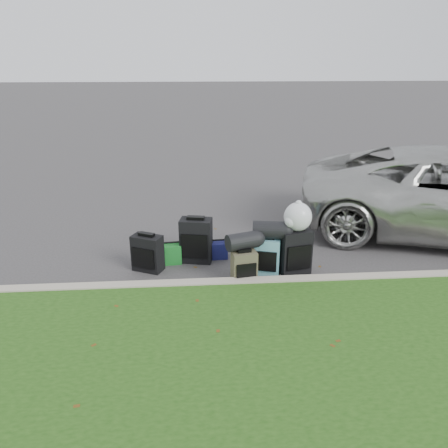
{
  "coord_description": "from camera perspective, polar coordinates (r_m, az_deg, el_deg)",
  "views": [
    {
      "loc": [
        -0.6,
        -6.49,
        3.1
      ],
      "look_at": [
        -0.1,
        0.2,
        0.55
      ],
      "focal_mm": 35.0,
      "sensor_mm": 36.0,
      "label": 1
    }
  ],
  "objects": [
    {
      "name": "curb",
      "position": [
        6.3,
        1.73,
        -7.91
      ],
      "size": [
        120.0,
        0.18,
        0.15
      ],
      "primitive_type": "cube",
      "color": "#9E937F",
      "rests_on": "ground"
    },
    {
      "name": "suitcase_teal",
      "position": [
        6.69,
        5.58,
        -4.19
      ],
      "size": [
        0.45,
        0.34,
        0.57
      ],
      "primitive_type": "cube",
      "rotation": [
        0.0,
        0.0,
        -0.27
      ],
      "color": "teal",
      "rests_on": "ground"
    },
    {
      "name": "suitcase_large_black_right",
      "position": [
        6.74,
        9.23,
        -3.58
      ],
      "size": [
        0.51,
        0.37,
        0.69
      ],
      "primitive_type": "cube",
      "rotation": [
        0.0,
        0.0,
        0.22
      ],
      "color": "black",
      "rests_on": "ground"
    },
    {
      "name": "duffel_right",
      "position": [
        6.54,
        5.89,
        -0.78
      ],
      "size": [
        0.52,
        0.35,
        0.27
      ],
      "primitive_type": "cylinder",
      "rotation": [
        0.0,
        1.57,
        -0.16
      ],
      "color": "black",
      "rests_on": "suitcase_teal"
    },
    {
      "name": "duffel_left",
      "position": [
        6.35,
        2.46,
        -2.24
      ],
      "size": [
        0.53,
        0.39,
        0.26
      ],
      "primitive_type": "cylinder",
      "rotation": [
        0.0,
        1.57,
        0.33
      ],
      "color": "black",
      "rests_on": "suitcase_olive"
    },
    {
      "name": "trash_bag",
      "position": [
        6.55,
        9.62,
        0.94
      ],
      "size": [
        0.42,
        0.42,
        0.42
      ],
      "primitive_type": "sphere",
      "color": "silver",
      "rests_on": "suitcase_large_black_right"
    },
    {
      "name": "suitcase_olive",
      "position": [
        6.41,
        2.64,
        -5.67
      ],
      "size": [
        0.39,
        0.28,
        0.49
      ],
      "primitive_type": "cube",
      "rotation": [
        0.0,
        0.0,
        0.17
      ],
      "color": "#3C3927",
      "rests_on": "ground"
    },
    {
      "name": "tote_green",
      "position": [
        7.09,
        -6.76,
        -3.87
      ],
      "size": [
        0.3,
        0.25,
        0.31
      ],
      "primitive_type": "cube",
      "rotation": [
        0.0,
        0.0,
        0.11
      ],
      "color": "#1A7726",
      "rests_on": "ground"
    },
    {
      "name": "ground",
      "position": [
        7.22,
        0.91,
        -4.63
      ],
      "size": [
        120.0,
        120.0,
        0.0
      ],
      "primitive_type": "plane",
      "color": "#383535",
      "rests_on": "ground"
    },
    {
      "name": "tote_navy",
      "position": [
        7.22,
        -0.62,
        -3.4
      ],
      "size": [
        0.27,
        0.22,
        0.28
      ],
      "primitive_type": "cube",
      "rotation": [
        0.0,
        0.0,
        0.06
      ],
      "color": "#16194F",
      "rests_on": "ground"
    },
    {
      "name": "suitcase_large_black_left",
      "position": [
        7.04,
        -3.66,
        -2.14
      ],
      "size": [
        0.55,
        0.39,
        0.72
      ],
      "primitive_type": "cube",
      "rotation": [
        0.0,
        0.0,
        -0.19
      ],
      "color": "black",
      "rests_on": "ground"
    },
    {
      "name": "suitcase_small_black",
      "position": [
        6.86,
        -9.95,
        -3.76
      ],
      "size": [
        0.52,
        0.42,
        0.57
      ],
      "primitive_type": "cube",
      "rotation": [
        0.0,
        0.0,
        -0.44
      ],
      "color": "black",
      "rests_on": "ground"
    }
  ]
}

